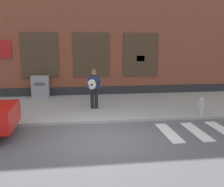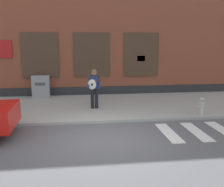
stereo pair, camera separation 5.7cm
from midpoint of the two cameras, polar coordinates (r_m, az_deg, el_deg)
name	(u,v)px [view 2 (the right image)]	position (r m, az deg, el deg)	size (l,w,h in m)	color
ground_plane	(103,139)	(8.21, -1.72, -9.96)	(160.00, 160.00, 0.00)	#56565B
sidewalk	(95,106)	(12.10, -3.55, -2.75)	(28.00, 4.94, 0.11)	#9E9E99
building_backdrop	(90,14)	(16.29, -4.79, 16.87)	(28.00, 4.06, 9.19)	brown
busker	(94,86)	(11.29, -3.80, 1.53)	(0.72, 0.58, 1.70)	black
utility_box	(41,87)	(14.08, -15.10, 1.45)	(0.88, 0.52, 1.14)	gray
fire_hydrant	(202,106)	(11.04, 19.09, -2.59)	(0.38, 0.20, 0.70)	#B2ADA8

